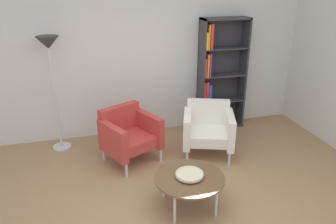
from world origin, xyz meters
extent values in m
plane|color=#9E7751|center=(0.00, 0.00, 0.00)|extent=(8.32, 8.32, 0.00)
cube|color=silver|center=(0.00, 2.46, 1.45)|extent=(6.40, 0.12, 2.90)
cube|color=#333338|center=(1.00, 2.23, 0.95)|extent=(0.03, 0.30, 1.90)
cube|color=#333338|center=(1.77, 2.23, 0.95)|extent=(0.03, 0.30, 1.90)
cube|color=#333338|center=(1.39, 2.23, 1.89)|extent=(0.80, 0.30, 0.03)
cube|color=#333338|center=(1.39, 2.23, 0.01)|extent=(0.80, 0.30, 0.03)
cube|color=#333338|center=(1.39, 2.37, 0.95)|extent=(0.80, 0.02, 1.90)
cube|color=#333338|center=(1.39, 2.23, 0.49)|extent=(0.76, 0.28, 0.02)
cube|color=#333338|center=(1.39, 2.23, 0.95)|extent=(0.76, 0.28, 0.02)
cube|color=#333338|center=(1.39, 2.23, 1.41)|extent=(0.76, 0.28, 0.02)
cube|color=orange|center=(1.03, 2.20, 0.19)|extent=(0.03, 0.22, 0.30)
cube|color=blue|center=(1.07, 2.20, 0.21)|extent=(0.03, 0.23, 0.33)
cube|color=orange|center=(1.11, 2.20, 0.18)|extent=(0.03, 0.21, 0.27)
cube|color=yellow|center=(1.15, 2.18, 0.19)|extent=(0.02, 0.19, 0.29)
cube|color=red|center=(1.03, 2.21, 0.68)|extent=(0.04, 0.24, 0.36)
cube|color=red|center=(1.08, 2.21, 0.69)|extent=(0.04, 0.23, 0.37)
cube|color=blue|center=(1.13, 2.18, 0.66)|extent=(0.04, 0.19, 0.31)
cube|color=red|center=(1.03, 2.18, 1.12)|extent=(0.03, 0.17, 0.31)
cube|color=orange|center=(1.07, 2.19, 1.15)|extent=(0.03, 0.20, 0.38)
cube|color=purple|center=(1.11, 2.21, 1.16)|extent=(0.02, 0.25, 0.39)
cube|color=yellow|center=(1.03, 2.18, 1.56)|extent=(0.03, 0.18, 0.27)
cube|color=orange|center=(1.07, 2.18, 1.62)|extent=(0.02, 0.18, 0.39)
cube|color=red|center=(1.11, 2.20, 1.62)|extent=(0.04, 0.23, 0.40)
cylinder|color=brown|center=(0.14, 0.21, 0.39)|extent=(0.80, 0.80, 0.02)
cylinder|color=silver|center=(-0.10, -0.03, 0.19)|extent=(0.03, 0.03, 0.38)
cylinder|color=silver|center=(0.38, -0.03, 0.19)|extent=(0.03, 0.03, 0.38)
cylinder|color=silver|center=(-0.10, 0.45, 0.19)|extent=(0.03, 0.03, 0.38)
cylinder|color=silver|center=(0.38, 0.45, 0.19)|extent=(0.03, 0.03, 0.38)
cylinder|color=beige|center=(0.14, 0.21, 0.41)|extent=(0.13, 0.13, 0.02)
cylinder|color=beige|center=(0.14, 0.21, 0.43)|extent=(0.32, 0.32, 0.02)
torus|color=beige|center=(0.14, 0.21, 0.44)|extent=(0.32, 0.32, 0.02)
cube|color=#B73833|center=(-0.35, 1.41, 0.32)|extent=(0.83, 0.80, 0.16)
cube|color=#B73833|center=(-0.46, 1.65, 0.59)|extent=(0.63, 0.39, 0.38)
cube|color=#B73833|center=(-0.61, 1.26, 0.43)|extent=(0.36, 0.60, 0.46)
cube|color=#B73833|center=(-0.06, 1.53, 0.43)|extent=(0.36, 0.60, 0.46)
cylinder|color=silver|center=(-0.48, 1.00, 0.12)|extent=(0.04, 0.04, 0.24)
cylinder|color=silver|center=(0.06, 1.27, 0.12)|extent=(0.04, 0.04, 0.24)
cylinder|color=silver|center=(-0.73, 1.52, 0.12)|extent=(0.04, 0.04, 0.24)
cylinder|color=silver|center=(-0.20, 1.79, 0.12)|extent=(0.04, 0.04, 0.24)
cube|color=white|center=(0.79, 1.30, 0.32)|extent=(0.80, 0.76, 0.16)
cube|color=white|center=(0.88, 1.56, 0.59)|extent=(0.64, 0.32, 0.38)
cube|color=white|center=(0.49, 1.38, 0.43)|extent=(0.30, 0.62, 0.46)
cube|color=white|center=(1.08, 1.18, 0.43)|extent=(0.30, 0.62, 0.46)
cylinder|color=silver|center=(0.41, 1.11, 0.12)|extent=(0.04, 0.04, 0.24)
cylinder|color=silver|center=(0.97, 0.91, 0.12)|extent=(0.04, 0.04, 0.24)
cylinder|color=silver|center=(0.60, 1.65, 0.12)|extent=(0.04, 0.04, 0.24)
cylinder|color=silver|center=(1.16, 1.46, 0.12)|extent=(0.04, 0.04, 0.24)
cylinder|color=silver|center=(-1.35, 2.09, 0.01)|extent=(0.28, 0.28, 0.02)
cylinder|color=silver|center=(-1.35, 2.09, 0.85)|extent=(0.03, 0.03, 1.65)
cone|color=#2D2D2D|center=(-1.35, 2.09, 1.65)|extent=(0.32, 0.32, 0.18)
camera|label=1|loc=(-0.91, -2.77, 2.47)|focal=34.96mm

